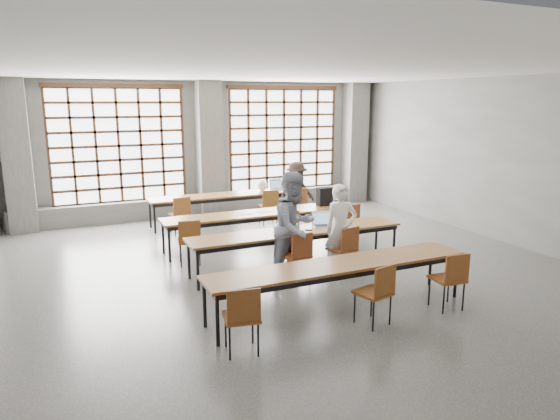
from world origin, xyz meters
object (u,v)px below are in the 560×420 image
object	(u,v)px
chair_back_right	(298,201)
backpack	(324,196)
student_back	(296,192)
chair_front_left	(298,252)
laptop_back	(277,187)
chair_near_left	(242,313)
desk_row_a	(230,196)
chair_front_right	(345,246)
student_female	(295,227)
chair_mid_centre	(288,226)
student_male	(341,229)
chair_near_mid	(378,288)
green_box	(293,227)
desk_row_c	(297,234)
phone	(309,230)
desk_row_b	(258,215)
chair_back_mid	(269,203)
red_pouch	(241,313)
mouse	(344,224)
desk_row_d	(340,268)
chair_near_right	(451,275)
chair_back_left	(181,212)
plastic_bag	(262,185)
laptop_front	(322,222)
chair_mid_left	(189,237)

from	to	relation	value
chair_back_right	backpack	xyz separation A→B (m)	(-0.13, -1.55, 0.39)
student_back	backpack	size ratio (longest dim) A/B	3.75
chair_front_left	laptop_back	distance (m)	4.90
chair_near_left	laptop_back	bearing A→B (deg)	62.76
desk_row_a	student_back	distance (m)	1.68
chair_front_right	student_female	xyz separation A→B (m)	(-0.92, 0.13, 0.40)
student_back	student_female	bearing A→B (deg)	-119.49
chair_front_left	backpack	distance (m)	2.95
chair_back_right	laptop_back	xyz separation A→B (m)	(-0.25, 0.74, 0.25)
chair_mid_centre	student_male	world-z (taller)	student_male
chair_near_mid	green_box	world-z (taller)	chair_near_mid
desk_row_c	student_male	distance (m)	0.79
backpack	laptop_back	bearing A→B (deg)	93.33
student_male	phone	size ratio (longest dim) A/B	12.26
desk_row_b	laptop_back	world-z (taller)	laptop_back
chair_back_mid	red_pouch	distance (m)	6.35
chair_near_left	red_pouch	distance (m)	0.09
desk_row_b	chair_front_left	distance (m)	2.27
phone	chair_near_left	bearing A→B (deg)	-131.49
mouse	desk_row_b	bearing A→B (deg)	122.61
green_box	phone	distance (m)	0.29
student_back	desk_row_b	bearing A→B (deg)	-138.08
chair_near_left	backpack	xyz separation A→B (m)	(3.47, 4.23, 0.39)
desk_row_a	student_female	distance (m)	4.38
backpack	desk_row_a	bearing A→B (deg)	124.20
chair_front_left	chair_front_right	size ratio (longest dim) A/B	1.00
student_female	chair_back_mid	bearing A→B (deg)	50.81
desk_row_a	chair_near_mid	bearing A→B (deg)	-90.72
desk_row_b	student_back	distance (m)	2.45
chair_near_left	chair_front_right	bearing A→B (deg)	36.43
chair_back_mid	red_pouch	xyz separation A→B (m)	(-2.79, -5.70, -0.04)
student_male	green_box	world-z (taller)	student_male
chair_front_right	phone	size ratio (longest dim) A/B	6.77
desk_row_b	student_female	world-z (taller)	student_female
chair_back_right	chair_front_left	distance (m)	4.31
desk_row_d	chair_front_left	xyz separation A→B (m)	(-0.02, 1.29, -0.13)
desk_row_a	student_male	distance (m)	4.40
chair_near_right	green_box	world-z (taller)	chair_near_right
chair_back_left	plastic_bag	xyz separation A→B (m)	(2.29, 0.68, 0.34)
desk_row_d	chair_back_right	world-z (taller)	chair_back_right
chair_near_left	student_female	world-z (taller)	student_female
chair_near_right	phone	world-z (taller)	chair_near_right
chair_near_mid	chair_back_right	bearing A→B (deg)	73.89
chair_near_mid	chair_front_left	bearing A→B (deg)	97.16
desk_row_d	mouse	world-z (taller)	mouse
chair_back_right	laptop_front	bearing A→B (deg)	-108.61
desk_row_c	chair_mid_left	size ratio (longest dim) A/B	4.55
desk_row_b	chair_back_right	xyz separation A→B (m)	(1.73, 1.60, -0.13)
desk_row_c	chair_near_right	xyz separation A→B (m)	(1.22, -2.55, -0.13)
chair_back_right	plastic_bag	distance (m)	1.02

